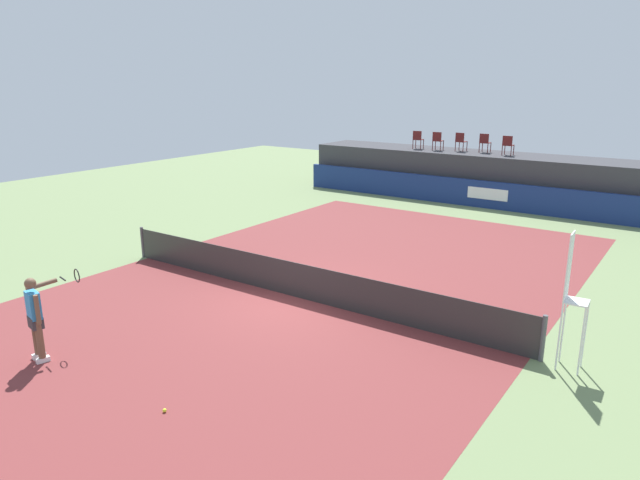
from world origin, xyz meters
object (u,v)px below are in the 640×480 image
(spectator_chair_far_right, at_px, (508,144))
(net_post_far, at_px, (543,338))
(spectator_chair_far_left, at_px, (418,139))
(spectator_chair_right, at_px, (485,142))
(net_post_near, at_px, (143,242))
(spectator_chair_center, at_px, (461,141))
(umpire_chair, at_px, (571,292))
(tennis_player, at_px, (36,316))
(tennis_ball, at_px, (165,410))
(spectator_chair_left, at_px, (438,140))

(spectator_chair_far_right, distance_m, net_post_far, 16.14)
(spectator_chair_far_left, xyz_separation_m, spectator_chair_right, (3.24, 0.41, 0.00))
(spectator_chair_far_right, relative_size, net_post_far, 0.89)
(spectator_chair_right, distance_m, net_post_near, 16.57)
(spectator_chair_center, height_order, umpire_chair, spectator_chair_center)
(umpire_chair, relative_size, net_post_far, 2.76)
(spectator_chair_far_left, distance_m, net_post_far, 18.16)
(spectator_chair_right, distance_m, umpire_chair, 17.05)
(tennis_player, xyz_separation_m, tennis_ball, (3.58, 0.12, -0.92))
(net_post_near, relative_size, net_post_far, 1.00)
(umpire_chair, xyz_separation_m, net_post_far, (-0.42, 0.01, -1.09))
(spectator_chair_center, bearing_deg, spectator_chair_right, 8.47)
(umpire_chair, relative_size, tennis_player, 1.56)
(tennis_player, height_order, tennis_ball, tennis_player)
(spectator_chair_far_left, xyz_separation_m, umpire_chair, (10.41, -15.01, -1.11))
(spectator_chair_far_right, xyz_separation_m, net_post_near, (-6.85, -15.00, -2.19))
(spectator_chair_right, bearing_deg, tennis_ball, -84.77)
(net_post_near, height_order, tennis_player, tennis_player)
(spectator_chair_center, distance_m, net_post_far, 17.31)
(spectator_chair_left, relative_size, umpire_chair, 0.32)
(spectator_chair_center, xyz_separation_m, spectator_chair_far_right, (2.33, -0.26, 0.00))
(spectator_chair_far_left, xyz_separation_m, spectator_chair_center, (2.12, 0.25, 0.00))
(spectator_chair_left, bearing_deg, net_post_near, -103.00)
(spectator_chair_far_right, height_order, net_post_far, spectator_chair_far_right)
(spectator_chair_far_left, height_order, spectator_chair_left, same)
(spectator_chair_left, distance_m, spectator_chair_far_right, 3.39)
(spectator_chair_left, height_order, net_post_far, spectator_chair_left)
(tennis_player, bearing_deg, umpire_chair, 33.06)
(net_post_near, distance_m, tennis_player, 7.01)
(net_post_near, xyz_separation_m, tennis_ball, (7.57, -5.63, -0.46))
(spectator_chair_far_right, bearing_deg, net_post_far, -69.71)
(spectator_chair_far_left, bearing_deg, spectator_chair_center, 6.62)
(spectator_chair_left, bearing_deg, tennis_player, -88.54)
(spectator_chair_far_right, xyz_separation_m, tennis_ball, (0.71, -20.63, -2.66))
(spectator_chair_left, relative_size, spectator_chair_center, 1.00)
(spectator_chair_center, xyz_separation_m, net_post_near, (-4.53, -15.25, -2.19))
(umpire_chair, height_order, tennis_ball, umpire_chair)
(net_post_far, bearing_deg, spectator_chair_right, 113.67)
(spectator_chair_far_left, bearing_deg, spectator_chair_left, -1.01)
(spectator_chair_left, xyz_separation_m, spectator_chair_center, (1.07, 0.26, 0.00))
(net_post_far, height_order, tennis_ball, net_post_far)
(tennis_player, bearing_deg, spectator_chair_left, 91.46)
(spectator_chair_right, xyz_separation_m, tennis_ball, (1.93, -21.05, -2.66))
(spectator_chair_left, height_order, umpire_chair, spectator_chair_left)
(spectator_chair_left, xyz_separation_m, net_post_far, (8.94, -14.99, -2.19))
(spectator_chair_far_right, bearing_deg, spectator_chair_right, 160.76)
(spectator_chair_left, bearing_deg, spectator_chair_far_right, 0.13)
(spectator_chair_left, xyz_separation_m, spectator_chair_far_right, (3.39, 0.01, 0.00))
(spectator_chair_far_left, bearing_deg, umpire_chair, -55.26)
(spectator_chair_far_left, xyz_separation_m, spectator_chair_far_right, (4.45, -0.01, 0.00))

